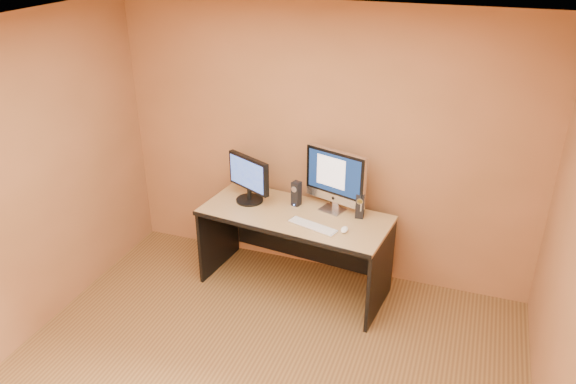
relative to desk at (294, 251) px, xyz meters
name	(u,v)px	position (x,y,z in m)	size (l,w,h in m)	color
walls	(235,255)	(0.13, -1.54, 0.90)	(4.00, 4.00, 2.60)	#9E653F
ceiling	(225,45)	(0.13, -1.54, 2.20)	(4.00, 4.00, 0.00)	white
desk	(294,251)	(0.00, 0.00, 0.00)	(1.71, 0.75, 0.79)	tan
imac	(333,181)	(0.30, 0.18, 0.69)	(0.61, 0.22, 0.59)	silver
second_monitor	(249,179)	(-0.49, 0.10, 0.62)	(0.51, 0.26, 0.45)	black
speaker_left	(296,194)	(-0.04, 0.18, 0.51)	(0.07, 0.08, 0.24)	black
speaker_right	(360,205)	(0.57, 0.14, 0.51)	(0.07, 0.08, 0.24)	black
keyboard	(312,226)	(0.22, -0.18, 0.41)	(0.46, 0.12, 0.02)	silver
mouse	(344,229)	(0.50, -0.16, 0.42)	(0.06, 0.11, 0.04)	white
cable_a	(332,206)	(0.28, 0.25, 0.40)	(0.01, 0.01, 0.24)	black
cable_b	(331,204)	(0.26, 0.30, 0.40)	(0.01, 0.01, 0.19)	black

